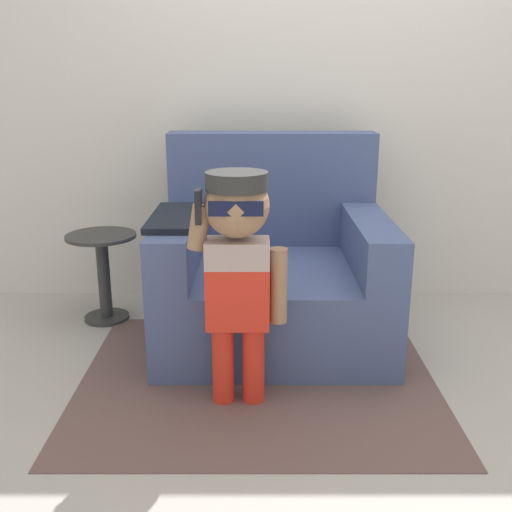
{
  "coord_description": "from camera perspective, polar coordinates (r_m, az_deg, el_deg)",
  "views": [
    {
      "loc": [
        -0.33,
        -2.73,
        1.32
      ],
      "look_at": [
        -0.32,
        -0.16,
        0.54
      ],
      "focal_mm": 42.0,
      "sensor_mm": 36.0,
      "label": 1
    }
  ],
  "objects": [
    {
      "name": "armchair",
      "position": [
        3.12,
        1.41,
        -1.4
      ],
      "size": [
        1.15,
        1.04,
        1.02
      ],
      "color": "#475684",
      "rests_on": "ground_plane"
    },
    {
      "name": "wall_back",
      "position": [
        3.6,
        5.25,
        16.43
      ],
      "size": [
        10.0,
        0.05,
        2.6
      ],
      "color": "silver",
      "rests_on": "ground_plane"
    },
    {
      "name": "ground_plane",
      "position": [
        3.04,
        6.09,
        -8.97
      ],
      "size": [
        10.0,
        10.0,
        0.0
      ],
      "primitive_type": "plane",
      "color": "#ADA89E"
    },
    {
      "name": "rug",
      "position": [
        2.77,
        0.01,
        -11.52
      ],
      "size": [
        1.59,
        1.36,
        0.01
      ],
      "color": "brown",
      "rests_on": "ground_plane"
    },
    {
      "name": "person_child",
      "position": [
        2.35,
        -1.89,
        0.2
      ],
      "size": [
        0.4,
        0.3,
        0.97
      ],
      "color": "red",
      "rests_on": "ground_plane"
    },
    {
      "name": "side_table",
      "position": [
        3.41,
        -14.49,
        -1.19
      ],
      "size": [
        0.38,
        0.38,
        0.49
      ],
      "color": "#333333",
      "rests_on": "ground_plane"
    }
  ]
}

